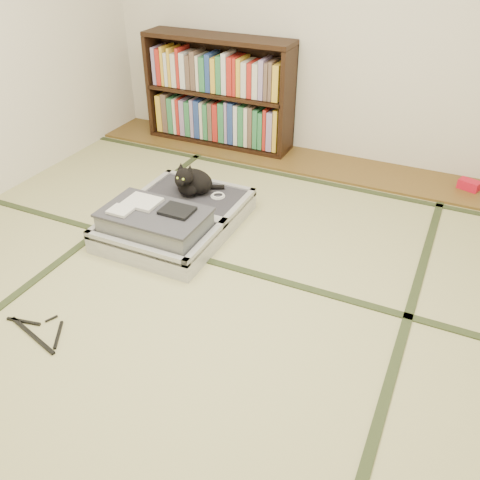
% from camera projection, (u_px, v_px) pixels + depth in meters
% --- Properties ---
extents(floor, '(4.50, 4.50, 0.00)m').
position_uv_depth(floor, '(204.00, 309.00, 2.71)').
color(floor, tan).
rests_on(floor, ground).
extents(wood_strip, '(4.00, 0.50, 0.02)m').
position_uv_depth(wood_strip, '(319.00, 164.00, 4.22)').
color(wood_strip, brown).
rests_on(wood_strip, ground).
extents(red_item, '(0.17, 0.13, 0.07)m').
position_uv_depth(red_item, '(469.00, 185.00, 3.80)').
color(red_item, red).
rests_on(red_item, wood_strip).
extents(room_shell, '(4.50, 4.50, 4.50)m').
position_uv_depth(room_shell, '(189.00, 14.00, 1.91)').
color(room_shell, white).
rests_on(room_shell, ground).
extents(tatami_borders, '(4.00, 4.50, 0.01)m').
position_uv_depth(tatami_borders, '(243.00, 260.00, 3.08)').
color(tatami_borders, '#2D381E').
rests_on(tatami_borders, ground).
extents(bookcase, '(1.30, 0.30, 0.92)m').
position_uv_depth(bookcase, '(219.00, 94.00, 4.37)').
color(bookcase, black).
rests_on(bookcase, wood_strip).
extents(suitcase, '(0.72, 0.97, 0.29)m').
position_uv_depth(suitcase, '(173.00, 219.00, 3.30)').
color(suitcase, '#BABBC0').
rests_on(suitcase, floor).
extents(cat, '(0.32, 0.32, 0.26)m').
position_uv_depth(cat, '(192.00, 181.00, 3.45)').
color(cat, black).
rests_on(cat, suitcase).
extents(cable_coil, '(0.10, 0.10, 0.02)m').
position_uv_depth(cable_coil, '(218.00, 196.00, 3.46)').
color(cable_coil, white).
rests_on(cable_coil, suitcase).
extents(hanger, '(0.40, 0.23, 0.01)m').
position_uv_depth(hanger, '(37.00, 331.00, 2.56)').
color(hanger, black).
rests_on(hanger, floor).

